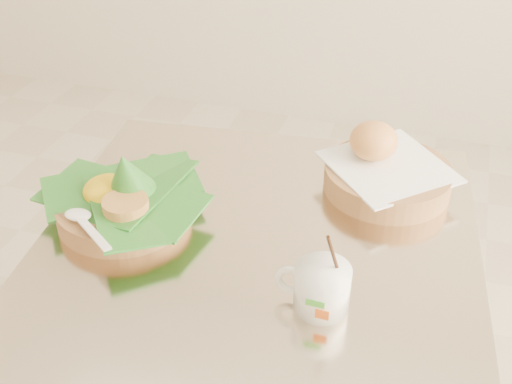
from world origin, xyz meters
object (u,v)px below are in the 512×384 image
(cafe_table, at_px, (258,336))
(coffee_mug, at_px, (321,286))
(rice_basket, at_px, (122,199))
(bread_basket, at_px, (385,171))

(cafe_table, relative_size, coffee_mug, 5.71)
(rice_basket, distance_m, bread_basket, 0.46)
(bread_basket, distance_m, coffee_mug, 0.33)
(coffee_mug, bearing_deg, bread_basket, 82.77)
(cafe_table, xyz_separation_m, bread_basket, (0.17, 0.22, 0.26))
(cafe_table, distance_m, bread_basket, 0.37)
(rice_basket, bearing_deg, coffee_mug, -16.22)
(cafe_table, bearing_deg, bread_basket, 51.91)
(rice_basket, height_order, bread_basket, rice_basket)
(cafe_table, xyz_separation_m, coffee_mug, (0.13, -0.11, 0.26))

